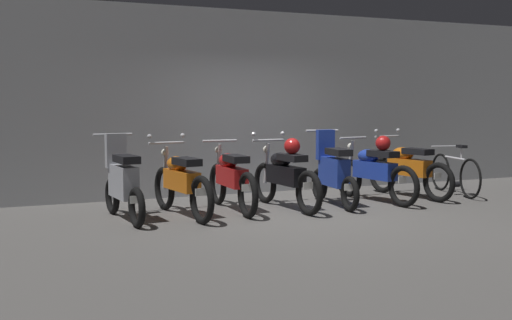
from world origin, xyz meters
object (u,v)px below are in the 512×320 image
object	(u,v)px
motorbike_slot_4	(333,172)
bicycle	(455,174)
motorbike_slot_5	(374,169)
motorbike_slot_6	(408,168)
motorbike_slot_3	(285,174)
motorbike_slot_0	(123,182)
motorbike_slot_2	(231,178)
motorbike_slot_1	(181,182)

from	to	relation	value
motorbike_slot_4	bicycle	size ratio (longest dim) A/B	0.99
bicycle	motorbike_slot_5	bearing A→B (deg)	-175.81
motorbike_slot_6	motorbike_slot_3	bearing A→B (deg)	-173.83
motorbike_slot_0	motorbike_slot_5	distance (m)	4.07
motorbike_slot_0	motorbike_slot_4	bearing A→B (deg)	-0.50
motorbike_slot_0	motorbike_slot_4	world-z (taller)	same
motorbike_slot_2	bicycle	world-z (taller)	motorbike_slot_2
motorbike_slot_4	bicycle	xyz separation A→B (m)	(2.56, 0.20, -0.16)
motorbike_slot_0	motorbike_slot_3	world-z (taller)	motorbike_slot_0
motorbike_slot_0	motorbike_slot_5	bearing A→B (deg)	0.60
motorbike_slot_6	motorbike_slot_1	bearing A→B (deg)	-176.27
motorbike_slot_3	motorbike_slot_4	size ratio (longest dim) A/B	1.16
motorbike_slot_0	motorbike_slot_4	size ratio (longest dim) A/B	1.00
motorbike_slot_4	motorbike_slot_5	distance (m)	0.81
motorbike_slot_0	motorbike_slot_5	xyz separation A→B (m)	(4.07, 0.04, 0.00)
motorbike_slot_3	bicycle	distance (m)	3.39
motorbike_slot_2	motorbike_slot_4	distance (m)	1.64
motorbike_slot_4	motorbike_slot_6	bearing A→B (deg)	9.49
motorbike_slot_1	motorbike_slot_3	xyz separation A→B (m)	(1.63, 0.00, 0.04)
motorbike_slot_0	motorbike_slot_6	bearing A→B (deg)	2.84
motorbike_slot_5	bicycle	size ratio (longest dim) A/B	1.14
motorbike_slot_4	motorbike_slot_6	distance (m)	1.64
motorbike_slot_0	motorbike_slot_1	size ratio (longest dim) A/B	0.86
bicycle	motorbike_slot_1	bearing A→B (deg)	-177.78
motorbike_slot_1	motorbike_slot_5	distance (m)	3.26
motorbike_slot_2	bicycle	xyz separation A→B (m)	(4.19, 0.03, -0.13)
motorbike_slot_3	motorbike_slot_2	bearing A→B (deg)	168.59
motorbike_slot_1	motorbike_slot_3	distance (m)	1.63
motorbike_slot_0	motorbike_slot_4	xyz separation A→B (m)	(3.26, -0.03, 0.00)
motorbike_slot_3	motorbike_slot_5	xyz separation A→B (m)	(1.63, 0.06, -0.00)
motorbike_slot_3	motorbike_slot_5	size ratio (longest dim) A/B	1.00
motorbike_slot_4	motorbike_slot_2	bearing A→B (deg)	174.01
motorbike_slot_0	motorbike_slot_6	xyz separation A→B (m)	(4.88, 0.24, -0.03)
motorbike_slot_0	motorbike_slot_3	xyz separation A→B (m)	(2.44, -0.02, 0.00)
motorbike_slot_0	motorbike_slot_6	world-z (taller)	motorbike_slot_0
motorbike_slot_2	motorbike_slot_4	size ratio (longest dim) A/B	1.16
motorbike_slot_2	motorbike_slot_1	bearing A→B (deg)	-168.55
motorbike_slot_0	motorbike_slot_2	bearing A→B (deg)	5.00
motorbike_slot_1	motorbike_slot_3	world-z (taller)	same
motorbike_slot_1	bicycle	bearing A→B (deg)	2.22
motorbike_slot_2	motorbike_slot_5	bearing A→B (deg)	-2.35
motorbike_slot_0	motorbike_slot_2	distance (m)	1.64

